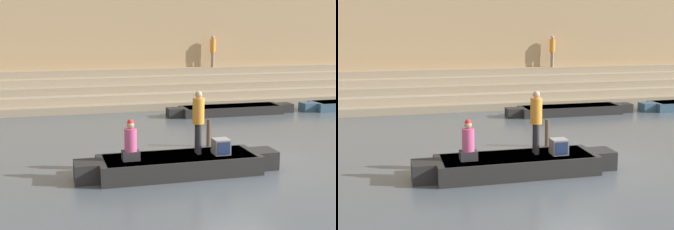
% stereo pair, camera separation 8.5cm
% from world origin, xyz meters
% --- Properties ---
extents(ground_plane, '(120.00, 120.00, 0.00)m').
position_xyz_m(ground_plane, '(0.00, 0.00, 0.00)').
color(ground_plane, '#4C5660').
extents(ghat_steps, '(36.00, 3.54, 1.75)m').
position_xyz_m(ghat_steps, '(0.00, 11.30, 0.64)').
color(ghat_steps, gray).
rests_on(ghat_steps, ground).
extents(back_wall, '(34.20, 1.28, 7.33)m').
position_xyz_m(back_wall, '(0.00, 13.19, 3.64)').
color(back_wall, tan).
rests_on(back_wall, ground).
extents(rowboat_main, '(5.61, 1.53, 0.52)m').
position_xyz_m(rowboat_main, '(-1.92, -0.51, 0.27)').
color(rowboat_main, black).
rests_on(rowboat_main, ground).
extents(person_standing, '(0.32, 0.32, 1.73)m').
position_xyz_m(person_standing, '(-1.36, -0.41, 1.52)').
color(person_standing, '#28282D').
rests_on(person_standing, rowboat_main).
extents(person_rowing, '(0.45, 0.35, 1.09)m').
position_xyz_m(person_rowing, '(-3.26, -0.60, 0.96)').
color(person_rowing, '#28282D').
rests_on(person_rowing, rowboat_main).
extents(tv_set, '(0.44, 0.44, 0.42)m').
position_xyz_m(tv_set, '(-0.77, -0.64, 0.73)').
color(tv_set, slate).
rests_on(tv_set, rowboat_main).
extents(moored_boat_shore, '(6.02, 1.20, 0.40)m').
position_xyz_m(moored_boat_shore, '(2.79, 7.38, 0.22)').
color(moored_boat_shore, black).
rests_on(moored_boat_shore, ground).
extents(mooring_post, '(0.14, 0.14, 0.92)m').
position_xyz_m(mooring_post, '(-0.15, 2.13, 0.46)').
color(mooring_post, '#473828').
rests_on(mooring_post, ground).
extents(person_on_steps, '(0.30, 0.30, 1.72)m').
position_xyz_m(person_on_steps, '(3.60, 12.24, 2.75)').
color(person_on_steps, gray).
rests_on(person_on_steps, ghat_steps).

